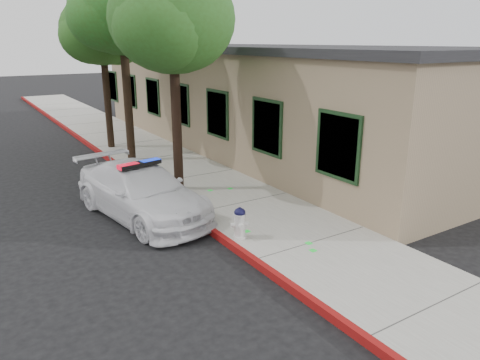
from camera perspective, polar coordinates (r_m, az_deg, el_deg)
The scene contains 9 objects.
ground at distance 9.41m, azimuth 1.70°, elevation -10.88°, with size 120.00×120.00×0.00m, color black.
sidewalk at distance 12.47m, azimuth 0.07°, elevation -3.22°, with size 3.20×60.00×0.15m, color gray.
red_curb at distance 11.77m, azimuth -6.29°, elevation -4.58°, with size 0.14×60.00×0.16m, color maroon.
clapboard_building at distance 19.65m, azimuth 3.25°, elevation 10.47°, with size 7.30×20.89×4.24m.
police_car at distance 11.97m, azimuth -12.36°, elevation -1.43°, with size 2.66×4.94×1.48m.
fire_hydrant at distance 10.16m, azimuth -0.02°, elevation -5.42°, with size 0.42×0.37×0.73m.
street_tree_near at distance 13.05m, azimuth -8.48°, elevation 18.88°, with size 3.54×3.44×6.30m.
street_tree_mid at distance 17.03m, azimuth -14.72°, elevation 19.54°, with size 3.85×3.56×6.80m.
street_tree_far at distance 19.33m, azimuth -16.97°, elevation 17.28°, with size 3.47×3.19×6.03m.
Camera 1 is at (-4.68, -6.85, 4.43)m, focal length 33.73 mm.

